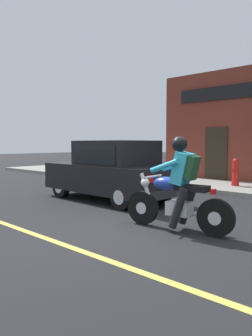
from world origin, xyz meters
The scene contains 6 objects.
ground_plane centered at (0.00, 0.00, 0.00)m, with size 80.00×80.00×0.00m, color black.
sidewalk_curb centered at (5.37, 3.00, 0.07)m, with size 2.60×22.00×0.14m, color gray.
motorcycle_with_rider centered at (0.04, -0.39, 0.68)m, with size 0.62×2.02×1.62m.
car_hatchback centered at (1.35, 2.61, 0.77)m, with size 1.76×3.83×1.57m.
fire_hydrant centered at (5.39, 1.06, 0.57)m, with size 0.36×0.24×0.88m.
traffic_cone centered at (4.85, 3.97, 0.43)m, with size 0.36×0.36×0.60m.
Camera 1 is at (-4.62, -3.55, 1.51)m, focal length 35.00 mm.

